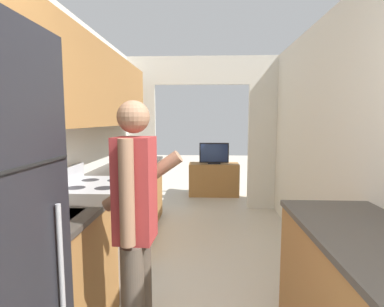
# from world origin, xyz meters

# --- Properties ---
(wall_left) EXTENTS (0.38, 6.89, 2.50)m
(wall_left) POSITION_xyz_m (-1.16, 2.05, 1.50)
(wall_left) COLOR silver
(wall_left) RESTS_ON ground_plane
(wall_right) EXTENTS (0.06, 6.89, 2.50)m
(wall_right) POSITION_xyz_m (1.25, 1.65, 1.25)
(wall_right) COLOR silver
(wall_right) RESTS_ON ground_plane
(wall_far_with_doorway) EXTENTS (2.84, 0.06, 2.50)m
(wall_far_with_doorway) POSITION_xyz_m (0.00, 4.52, 1.43)
(wall_far_with_doorway) COLOR silver
(wall_far_with_doorway) RESTS_ON ground_plane
(counter_left) EXTENTS (0.62, 3.33, 0.91)m
(counter_left) POSITION_xyz_m (-0.92, 2.66, 0.46)
(counter_left) COLOR #9E6B38
(counter_left) RESTS_ON ground_plane
(range_oven) EXTENTS (0.66, 0.75, 1.05)m
(range_oven) POSITION_xyz_m (-0.91, 2.17, 0.46)
(range_oven) COLOR #B7B7BC
(range_oven) RESTS_ON ground_plane
(person) EXTENTS (0.51, 0.39, 1.59)m
(person) POSITION_xyz_m (-0.33, 1.21, 0.85)
(person) COLOR #4C4238
(person) RESTS_ON ground_plane
(tv_cabinet) EXTENTS (0.97, 0.42, 0.63)m
(tv_cabinet) POSITION_xyz_m (0.23, 5.37, 0.32)
(tv_cabinet) COLOR #9E6B38
(tv_cabinet) RESTS_ON ground_plane
(television) EXTENTS (0.57, 0.16, 0.41)m
(television) POSITION_xyz_m (0.23, 5.33, 0.83)
(television) COLOR black
(television) RESTS_ON tv_cabinet
(knife) EXTENTS (0.11, 0.29, 0.02)m
(knife) POSITION_xyz_m (-0.83, 2.82, 0.92)
(knife) COLOR #B7B7BC
(knife) RESTS_ON counter_left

